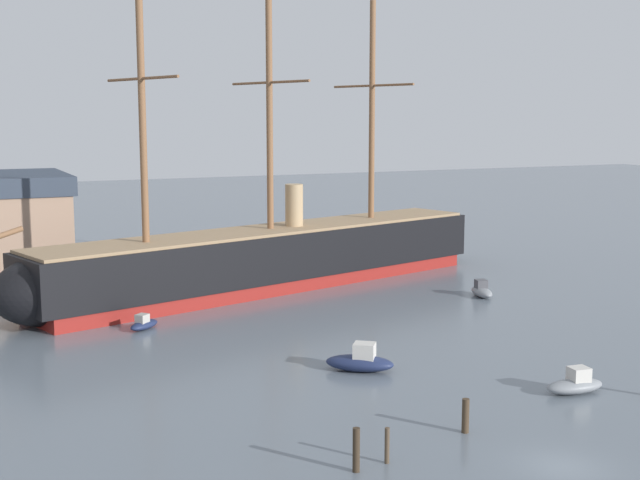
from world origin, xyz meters
The scene contains 10 objects.
ground_plane centered at (0.00, 0.00, 0.00)m, with size 400.00×400.00×0.00m, color slate.
tall_ship centered at (3.25, 47.85, 3.25)m, with size 60.69×22.09×29.86m.
motorboat_foreground_right centered at (8.53, 8.71, 0.59)m, with size 4.15×2.07×1.68m.
motorboat_near_centre centered at (-1.69, 18.71, 0.70)m, with size 4.98×4.49×2.00m.
motorboat_alongside_bow centered at (-12.58, 36.54, 0.46)m, with size 3.27×2.99×1.32m.
motorboat_alongside_stern centered at (20.42, 35.36, 0.57)m, with size 2.56×4.13×1.61m.
dinghy_distant_centre centered at (3.88, 62.98, 0.30)m, with size 2.62×2.49×0.60m.
mooring_piling_nearest centered at (-9.70, 3.89, 1.14)m, with size 0.37×0.37×2.28m, color #382B1E.
mooring_piling_left_pair centered at (-1.74, 6.00, 0.98)m, with size 0.41×0.41×1.96m, color #423323.
mooring_piling_right_pair centered at (-7.79, 4.17, 0.94)m, with size 0.25×0.25×1.88m, color #4C3D2D.
Camera 1 is at (-28.32, -31.79, 17.62)m, focal length 47.78 mm.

